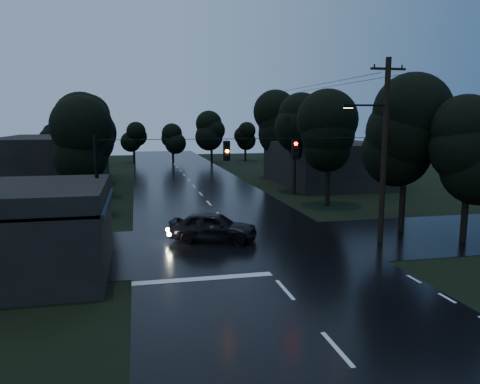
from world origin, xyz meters
name	(u,v)px	position (x,y,z in m)	size (l,w,h in m)	color
ground	(337,350)	(0.00, 0.00, 0.00)	(160.00, 160.00, 0.00)	black
main_road	(201,194)	(0.00, 30.00, 0.00)	(12.00, 120.00, 0.02)	black
cross_street	(245,245)	(0.00, 12.00, 0.00)	(60.00, 9.00, 0.02)	black
building_far_right	(327,163)	(14.00, 34.00, 2.20)	(10.00, 14.00, 4.40)	black
building_far_left	(55,160)	(-14.00, 40.00, 2.50)	(10.00, 16.00, 5.00)	black
utility_pole_main	(383,147)	(7.41, 11.00, 5.26)	(3.50, 0.30, 10.00)	black
utility_pole_far	(295,152)	(8.30, 28.00, 3.88)	(2.00, 0.30, 7.50)	black
anchor_pole_left	(98,199)	(-7.50, 11.00, 3.00)	(0.18, 0.18, 6.00)	black
span_signals	(261,150)	(0.56, 10.99, 5.24)	(15.00, 0.37, 1.12)	black
tree_corner_near	(406,133)	(10.00, 13.00, 5.99)	(4.48, 4.48, 9.44)	black
tree_corner_far	(470,148)	(12.00, 10.00, 5.24)	(3.92, 3.92, 8.26)	black
tree_left_a	(86,142)	(-9.00, 22.00, 5.24)	(3.92, 3.92, 8.26)	black
tree_left_b	(88,133)	(-9.60, 30.00, 5.62)	(4.20, 4.20, 8.85)	black
tree_left_c	(91,127)	(-10.20, 40.00, 5.99)	(4.48, 4.48, 9.44)	black
tree_right_a	(329,134)	(9.00, 22.00, 5.62)	(4.20, 4.20, 8.85)	black
tree_right_b	(301,128)	(9.60, 30.00, 5.99)	(4.48, 4.48, 9.44)	black
tree_right_c	(276,123)	(10.20, 40.00, 6.37)	(4.76, 4.76, 10.03)	black
car	(213,227)	(-1.56, 13.18, 0.83)	(1.97, 4.89, 1.67)	black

